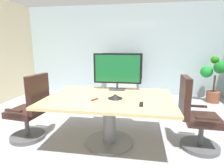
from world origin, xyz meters
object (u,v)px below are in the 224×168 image
office_chair_right (195,119)px  tv_monitor (117,70)px  conference_phone (115,97)px  remote_control (141,104)px  potted_plant (216,75)px  office_chair_left (31,113)px  wall_display_unit (122,82)px  conference_table (109,108)px

office_chair_right → tv_monitor: size_ratio=1.30×
conference_phone → remote_control: 0.45m
potted_plant → remote_control: (-1.94, -2.86, 0.01)m
office_chair_left → potted_plant: bearing=131.9°
conference_phone → remote_control: size_ratio=1.29×
office_chair_right → office_chair_left: bearing=95.5°
office_chair_right → wall_display_unit: wall_display_unit is taller
office_chair_right → wall_display_unit: bearing=28.7°
tv_monitor → wall_display_unit: 2.46m
office_chair_right → tv_monitor: bearing=72.9°
conference_table → office_chair_right: bearing=2.8°
office_chair_right → conference_phone: office_chair_right is taller
tv_monitor → conference_phone: bearing=-85.4°
office_chair_left → wall_display_unit: wall_display_unit is taller
tv_monitor → conference_phone: tv_monitor is taller
office_chair_left → remote_control: size_ratio=6.41×
office_chair_left → remote_control: (1.77, -0.22, 0.31)m
conference_table → remote_control: remote_control is taller
potted_plant → office_chair_right: bearing=-114.6°
wall_display_unit → remote_control: (0.59, -3.16, 0.33)m
conference_table → remote_control: size_ratio=11.16×
wall_display_unit → remote_control: wall_display_unit is taller
office_chair_left → conference_table: bearing=100.3°
conference_table → remote_control: (0.48, -0.31, 0.19)m
office_chair_right → wall_display_unit: (-1.39, 2.79, -0.01)m
office_chair_right → conference_phone: 1.24m
office_chair_right → conference_phone: size_ratio=4.95×
potted_plant → remote_control: 3.46m
potted_plant → conference_phone: potted_plant is taller
conference_table → tv_monitor: size_ratio=2.26×
office_chair_left → tv_monitor: (1.34, 0.58, 0.66)m
office_chair_left → office_chair_right: same height
potted_plant → remote_control: size_ratio=7.39×
conference_table → conference_phone: size_ratio=8.62×
conference_phone → tv_monitor: bearing=94.6°
tv_monitor → potted_plant: 3.16m
conference_table → tv_monitor: 0.73m
office_chair_right → remote_control: office_chair_right is taller
office_chair_left → tv_monitor: 1.60m
office_chair_right → conference_phone: (-1.18, -0.13, 0.33)m
wall_display_unit → remote_control: bearing=-79.4°
tv_monitor → office_chair_right: bearing=-19.2°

